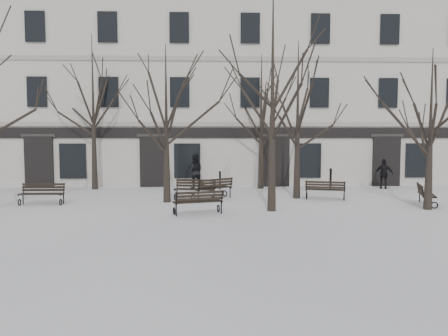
{
  "coord_description": "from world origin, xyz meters",
  "views": [
    {
      "loc": [
        -0.32,
        -17.14,
        2.93
      ],
      "look_at": [
        0.35,
        3.0,
        1.44
      ],
      "focal_mm": 35.0,
      "sensor_mm": 36.0,
      "label": 1
    }
  ],
  "objects_px": {
    "tree_3": "(431,110)",
    "bench_1": "(198,201)",
    "bench_0": "(42,193)",
    "bench_2": "(325,189)",
    "tree_2": "(273,67)",
    "bench_3": "(195,189)",
    "bench_4": "(213,188)",
    "tree_1": "(166,104)",
    "bench_5": "(425,194)"
  },
  "relations": [
    {
      "from": "tree_1",
      "to": "bench_5",
      "type": "xyz_separation_m",
      "value": [
        11.01,
        -1.23,
        -3.82
      ]
    },
    {
      "from": "bench_0",
      "to": "bench_3",
      "type": "bearing_deg",
      "value": 10.57
    },
    {
      "from": "tree_3",
      "to": "bench_1",
      "type": "relative_size",
      "value": 3.3
    },
    {
      "from": "bench_0",
      "to": "bench_1",
      "type": "relative_size",
      "value": 0.95
    },
    {
      "from": "tree_2",
      "to": "bench_2",
      "type": "bearing_deg",
      "value": 44.82
    },
    {
      "from": "tree_2",
      "to": "bench_4",
      "type": "distance_m",
      "value": 6.4
    },
    {
      "from": "tree_2",
      "to": "bench_0",
      "type": "distance_m",
      "value": 10.98
    },
    {
      "from": "bench_0",
      "to": "bench_2",
      "type": "xyz_separation_m",
      "value": [
        12.44,
        0.98,
        -0.01
      ]
    },
    {
      "from": "tree_2",
      "to": "tree_3",
      "type": "distance_m",
      "value": 6.48
    },
    {
      "from": "bench_1",
      "to": "bench_2",
      "type": "xyz_separation_m",
      "value": [
        5.72,
        3.57,
        -0.01
      ]
    },
    {
      "from": "bench_2",
      "to": "bench_3",
      "type": "xyz_separation_m",
      "value": [
        -5.97,
        0.26,
        0.02
      ]
    },
    {
      "from": "tree_3",
      "to": "bench_2",
      "type": "relative_size",
      "value": 3.39
    },
    {
      "from": "tree_2",
      "to": "bench_0",
      "type": "bearing_deg",
      "value": 168.87
    },
    {
      "from": "bench_2",
      "to": "bench_3",
      "type": "bearing_deg",
      "value": 13.68
    },
    {
      "from": "tree_1",
      "to": "tree_3",
      "type": "relative_size",
      "value": 1.09
    },
    {
      "from": "bench_0",
      "to": "bench_2",
      "type": "relative_size",
      "value": 0.97
    },
    {
      "from": "bench_5",
      "to": "bench_2",
      "type": "bearing_deg",
      "value": 85.69
    },
    {
      "from": "bench_2",
      "to": "bench_3",
      "type": "distance_m",
      "value": 5.98
    },
    {
      "from": "bench_5",
      "to": "bench_4",
      "type": "bearing_deg",
      "value": 96.25
    },
    {
      "from": "tree_1",
      "to": "tree_3",
      "type": "bearing_deg",
      "value": -12.16
    },
    {
      "from": "bench_0",
      "to": "bench_3",
      "type": "distance_m",
      "value": 6.59
    },
    {
      "from": "bench_1",
      "to": "bench_4",
      "type": "distance_m",
      "value": 4.03
    },
    {
      "from": "bench_3",
      "to": "bench_4",
      "type": "height_order",
      "value": "bench_4"
    },
    {
      "from": "tree_1",
      "to": "bench_3",
      "type": "distance_m",
      "value": 4.05
    },
    {
      "from": "bench_1",
      "to": "bench_2",
      "type": "relative_size",
      "value": 1.03
    },
    {
      "from": "tree_3",
      "to": "bench_4",
      "type": "height_order",
      "value": "tree_3"
    },
    {
      "from": "bench_2",
      "to": "bench_5",
      "type": "height_order",
      "value": "bench_5"
    },
    {
      "from": "tree_3",
      "to": "tree_2",
      "type": "bearing_deg",
      "value": -178.8
    },
    {
      "from": "bench_0",
      "to": "bench_4",
      "type": "bearing_deg",
      "value": 10.55
    },
    {
      "from": "tree_2",
      "to": "bench_2",
      "type": "distance_m",
      "value": 6.49
    },
    {
      "from": "bench_3",
      "to": "tree_2",
      "type": "bearing_deg",
      "value": -35.22
    },
    {
      "from": "tree_3",
      "to": "bench_2",
      "type": "bearing_deg",
      "value": 141.27
    },
    {
      "from": "bench_1",
      "to": "bench_4",
      "type": "bearing_deg",
      "value": -114.78
    },
    {
      "from": "tree_2",
      "to": "bench_4",
      "type": "xyz_separation_m",
      "value": [
        -2.27,
        3.28,
        -5.01
      ]
    },
    {
      "from": "bench_1",
      "to": "bench_0",
      "type": "bearing_deg",
      "value": -37.64
    },
    {
      "from": "tree_1",
      "to": "bench_1",
      "type": "distance_m",
      "value": 5.14
    },
    {
      "from": "tree_1",
      "to": "bench_4",
      "type": "distance_m",
      "value": 4.38
    },
    {
      "from": "bench_4",
      "to": "bench_3",
      "type": "bearing_deg",
      "value": -25.9
    },
    {
      "from": "bench_3",
      "to": "bench_2",
      "type": "bearing_deg",
      "value": 7.52
    },
    {
      "from": "bench_0",
      "to": "bench_5",
      "type": "relative_size",
      "value": 0.97
    },
    {
      "from": "tree_1",
      "to": "bench_0",
      "type": "xyz_separation_m",
      "value": [
        -5.25,
        -0.53,
        -3.81
      ]
    },
    {
      "from": "bench_3",
      "to": "bench_4",
      "type": "xyz_separation_m",
      "value": [
        0.83,
        0.16,
        0.03
      ]
    },
    {
      "from": "tree_3",
      "to": "bench_4",
      "type": "xyz_separation_m",
      "value": [
        -8.55,
        3.15,
        -3.42
      ]
    },
    {
      "from": "bench_3",
      "to": "bench_5",
      "type": "relative_size",
      "value": 1.03
    },
    {
      "from": "tree_2",
      "to": "bench_5",
      "type": "xyz_separation_m",
      "value": [
        6.7,
        1.18,
        -5.06
      ]
    },
    {
      "from": "tree_3",
      "to": "bench_2",
      "type": "distance_m",
      "value": 5.57
    },
    {
      "from": "bench_0",
      "to": "tree_2",
      "type": "bearing_deg",
      "value": -11.42
    },
    {
      "from": "tree_1",
      "to": "bench_2",
      "type": "xyz_separation_m",
      "value": [
        7.19,
        0.45,
        -3.82
      ]
    },
    {
      "from": "tree_3",
      "to": "bench_1",
      "type": "distance_m",
      "value": 9.79
    },
    {
      "from": "tree_2",
      "to": "bench_1",
      "type": "bearing_deg",
      "value": -165.95
    }
  ]
}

